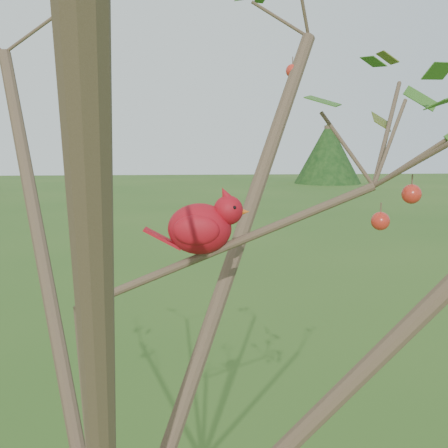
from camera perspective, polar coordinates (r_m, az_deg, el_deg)
The scene contains 3 objects.
crabapple_tree at distance 1.05m, azimuth -11.60°, elevation -0.98°, with size 2.35×2.05×2.95m.
cardinal at distance 1.15m, azimuth -2.13°, elevation -0.21°, with size 0.22×0.12×0.15m.
distant_trees at distance 25.71m, azimuth -2.96°, elevation 6.50°, with size 44.00×16.98×3.54m.
Camera 1 is at (0.15, -1.06, 2.29)m, focal length 45.00 mm.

